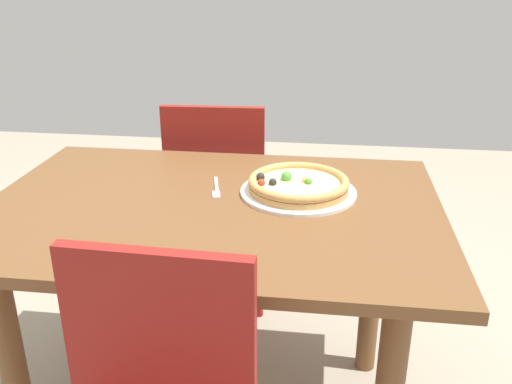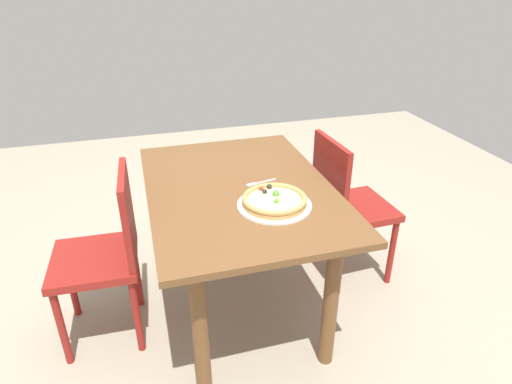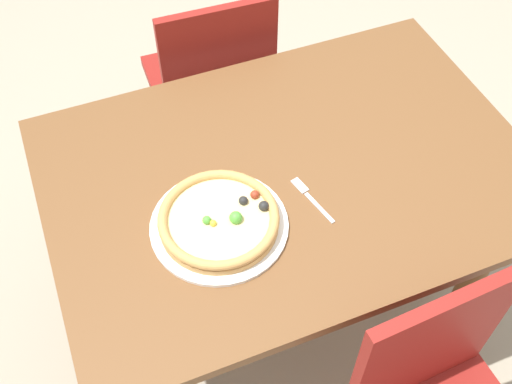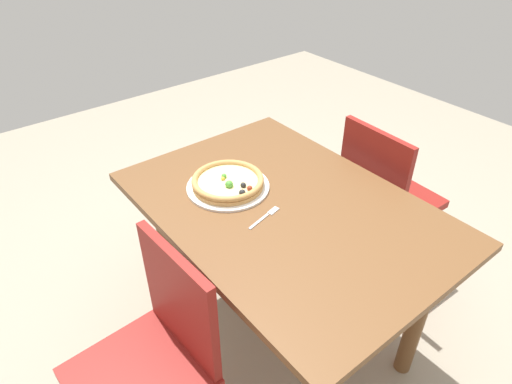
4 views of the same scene
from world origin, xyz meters
name	(u,v)px [view 1 (image 1 of 4)]	position (x,y,z in m)	size (l,w,h in m)	color
dining_table	(213,243)	(0.00, 0.00, 0.63)	(1.27, 0.89, 0.75)	brown
chair_near	(219,196)	(0.11, -0.66, 0.50)	(0.42, 0.42, 0.89)	maroon
plate	(298,192)	(-0.23, -0.10, 0.76)	(0.34, 0.34, 0.01)	white
pizza	(298,184)	(-0.23, -0.10, 0.78)	(0.29, 0.29, 0.05)	tan
fork	(217,189)	(0.01, -0.10, 0.75)	(0.05, 0.16, 0.00)	silver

